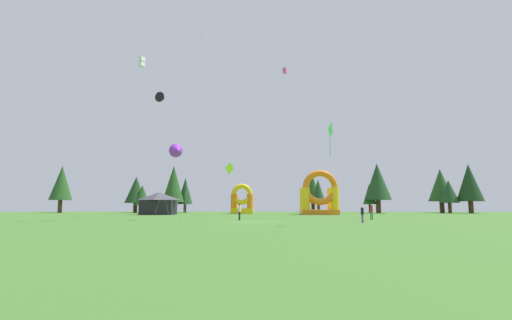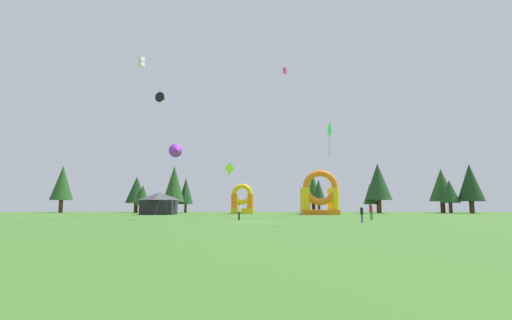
# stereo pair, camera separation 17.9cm
# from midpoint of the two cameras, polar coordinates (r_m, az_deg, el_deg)

# --- Properties ---
(ground_plane) EXTENTS (120.00, 120.00, 0.00)m
(ground_plane) POSITION_cam_midpoint_polar(r_m,az_deg,el_deg) (35.66, -0.50, -9.61)
(ground_plane) COLOR #3D6B28
(kite_purple_delta) EXTENTS (3.24, 2.15, 8.56)m
(kite_purple_delta) POSITION_cam_midpoint_polar(r_m,az_deg,el_deg) (42.03, -12.12, 1.44)
(kite_purple_delta) COLOR purple
(kite_purple_delta) RESTS_ON ground_plane
(kite_black_delta) EXTENTS (4.03, 1.86, 18.61)m
(kite_black_delta) POSITION_cam_midpoint_polar(r_m,az_deg,el_deg) (58.07, -14.34, 9.34)
(kite_black_delta) COLOR black
(kite_black_delta) RESTS_ON ground_plane
(kite_white_box) EXTENTS (2.79, 4.77, 17.92)m
(kite_white_box) POSITION_cam_midpoint_polar(r_m,az_deg,el_deg) (43.79, -17.31, 14.28)
(kite_white_box) COLOR white
(kite_white_box) RESTS_ON ground_plane
(kite_lime_diamond) EXTENTS (2.84, 1.25, 7.53)m
(kite_lime_diamond) POSITION_cam_midpoint_polar(r_m,az_deg,el_deg) (53.41, -4.19, -1.42)
(kite_lime_diamond) COLOR #8CD826
(kite_lime_diamond) RESTS_ON ground_plane
(kite_pink_box) EXTENTS (9.30, 4.97, 26.25)m
(kite_pink_box) POSITION_cam_midpoint_polar(r_m,az_deg,el_deg) (68.02, 4.68, 13.62)
(kite_pink_box) COLOR #EA599E
(kite_pink_box) RESTS_ON ground_plane
(kite_green_diamond) EXTENTS (2.44, 1.22, 8.15)m
(kite_green_diamond) POSITION_cam_midpoint_polar(r_m,az_deg,el_deg) (30.66, 11.34, 4.40)
(kite_green_diamond) COLOR green
(kite_green_diamond) RESTS_ON ground_plane
(person_far_side) EXTENTS (0.37, 0.37, 1.54)m
(person_far_side) POSITION_cam_midpoint_polar(r_m,az_deg,el_deg) (34.77, 16.31, -7.88)
(person_far_side) COLOR #724C8C
(person_far_side) RESTS_ON ground_plane
(person_left_edge) EXTENTS (0.41, 0.41, 1.82)m
(person_left_edge) POSITION_cam_midpoint_polar(r_m,az_deg,el_deg) (39.44, -2.53, -7.80)
(person_left_edge) COLOR black
(person_left_edge) RESTS_ON ground_plane
(person_near_camera) EXTENTS (0.41, 0.41, 1.72)m
(person_near_camera) POSITION_cam_midpoint_polar(r_m,az_deg,el_deg) (42.70, 17.64, -7.50)
(person_near_camera) COLOR #33723F
(person_near_camera) RESTS_ON ground_plane
(inflatable_blue_arch) EXTENTS (4.20, 4.03, 5.70)m
(inflatable_blue_arch) POSITION_cam_midpoint_polar(r_m,az_deg,el_deg) (70.99, -2.05, -6.69)
(inflatable_blue_arch) COLOR yellow
(inflatable_blue_arch) RESTS_ON ground_plane
(inflatable_orange_dome) EXTENTS (6.36, 4.92, 7.70)m
(inflatable_orange_dome) POSITION_cam_midpoint_polar(r_m,az_deg,el_deg) (65.25, 10.00, -5.81)
(inflatable_orange_dome) COLOR orange
(inflatable_orange_dome) RESTS_ON ground_plane
(festival_tent) EXTENTS (5.48, 4.31, 3.83)m
(festival_tent) POSITION_cam_midpoint_polar(r_m,az_deg,el_deg) (65.66, -14.82, -6.57)
(festival_tent) COLOR black
(festival_tent) RESTS_ON ground_plane
(tree_row_0) EXTENTS (4.69, 4.69, 10.29)m
(tree_row_0) POSITION_cam_midpoint_polar(r_m,az_deg,el_deg) (91.06, -27.92, -3.20)
(tree_row_0) COLOR #4C331E
(tree_row_0) RESTS_ON ground_plane
(tree_row_1) EXTENTS (4.62, 4.62, 7.94)m
(tree_row_1) POSITION_cam_midpoint_polar(r_m,az_deg,el_deg) (85.10, -18.08, -4.46)
(tree_row_1) COLOR #4C331E
(tree_row_1) RESTS_ON ground_plane
(tree_row_2) EXTENTS (3.53, 3.53, 6.01)m
(tree_row_2) POSITION_cam_midpoint_polar(r_m,az_deg,el_deg) (83.77, -17.19, -5.29)
(tree_row_2) COLOR #4C331E
(tree_row_2) RESTS_ON ground_plane
(tree_row_3) EXTENTS (2.86, 2.86, 5.85)m
(tree_row_3) POSITION_cam_midpoint_polar(r_m,az_deg,el_deg) (81.23, -13.48, -5.39)
(tree_row_3) COLOR #4C331E
(tree_row_3) RESTS_ON ground_plane
(tree_row_4) EXTENTS (4.61, 4.61, 10.16)m
(tree_row_4) POSITION_cam_midpoint_polar(r_m,az_deg,el_deg) (81.10, -12.61, -3.68)
(tree_row_4) COLOR #4C331E
(tree_row_4) RESTS_ON ground_plane
(tree_row_5) EXTENTS (3.31, 3.31, 7.73)m
(tree_row_5) POSITION_cam_midpoint_polar(r_m,az_deg,el_deg) (83.23, -10.83, -4.78)
(tree_row_5) COLOR #4C331E
(tree_row_5) RESTS_ON ground_plane
(tree_row_6) EXTENTS (4.31, 4.31, 8.23)m
(tree_row_6) POSITION_cam_midpoint_polar(r_m,az_deg,el_deg) (82.28, 8.99, -4.52)
(tree_row_6) COLOR #4C331E
(tree_row_6) RESTS_ON ground_plane
(tree_row_7) EXTENTS (3.12, 3.12, 7.13)m
(tree_row_7) POSITION_cam_midpoint_polar(r_m,az_deg,el_deg) (78.91, 9.82, -4.88)
(tree_row_7) COLOR #4C331E
(tree_row_7) RESTS_ON ground_plane
(tree_row_8) EXTENTS (2.76, 2.76, 6.11)m
(tree_row_8) POSITION_cam_midpoint_polar(r_m,az_deg,el_deg) (80.98, 17.41, -5.12)
(tree_row_8) COLOR #4C331E
(tree_row_8) RESTS_ON ground_plane
(tree_row_9) EXTENTS (5.47, 5.47, 10.40)m
(tree_row_9) POSITION_cam_midpoint_polar(r_m,az_deg,el_deg) (80.73, 18.56, -3.23)
(tree_row_9) COLOR #4C331E
(tree_row_9) RESTS_ON ground_plane
(tree_row_10) EXTENTS (3.85, 3.85, 6.84)m
(tree_row_10) POSITION_cam_midpoint_polar(r_m,az_deg,el_deg) (86.00, 28.02, -4.37)
(tree_row_10) COLOR #4C331E
(tree_row_10) RESTS_ON ground_plane
(tree_row_11) EXTENTS (5.27, 5.27, 9.53)m
(tree_row_11) POSITION_cam_midpoint_polar(r_m,az_deg,el_deg) (89.26, 27.01, -3.52)
(tree_row_11) COLOR #4C331E
(tree_row_11) RESTS_ON ground_plane
(tree_row_12) EXTENTS (5.15, 5.15, 10.14)m
(tree_row_12) POSITION_cam_midpoint_polar(r_m,az_deg,el_deg) (87.46, 30.46, -3.07)
(tree_row_12) COLOR #4C331E
(tree_row_12) RESTS_ON ground_plane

